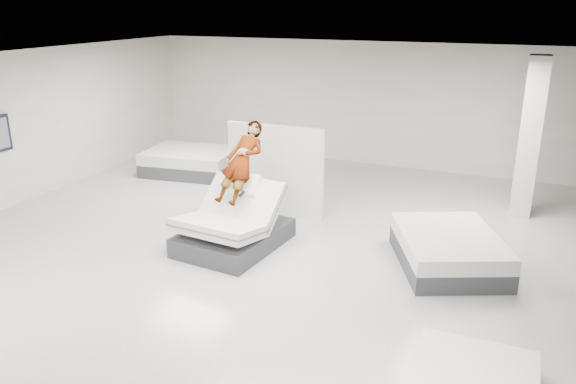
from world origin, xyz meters
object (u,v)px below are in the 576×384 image
object	(u,v)px
divider_panel	(275,170)
column	(530,138)
flat_bed_left_far	(191,162)
hero_bed	(233,227)
flat_bed_right_far	(448,250)
remote	(242,194)
person	(242,177)

from	to	relation	value
divider_panel	column	distance (m)	5.05
divider_panel	flat_bed_left_far	size ratio (longest dim) A/B	0.87
hero_bed	flat_bed_right_far	xyz separation A→B (m)	(3.61, 0.73, -0.10)
hero_bed	column	distance (m)	6.07
remote	flat_bed_right_far	distance (m)	3.56
flat_bed_right_far	flat_bed_left_far	bearing A→B (deg)	156.89
column	hero_bed	bearing A→B (deg)	-141.22
column	flat_bed_left_far	bearing A→B (deg)	-179.19
person	column	size ratio (longest dim) A/B	0.50
hero_bed	person	size ratio (longest dim) A/B	1.30
flat_bed_right_far	remote	bearing A→B (deg)	-167.19
flat_bed_left_far	column	size ratio (longest dim) A/B	0.74
hero_bed	person	xyz separation A→B (m)	(0.03, 0.33, 0.85)
divider_panel	flat_bed_right_far	xyz separation A→B (m)	(3.60, -1.08, -0.65)
divider_panel	flat_bed_left_far	distance (m)	3.70
remote	flat_bed_right_far	bearing A→B (deg)	18.66
column	flat_bed_right_far	bearing A→B (deg)	-108.95
person	column	distance (m)	5.73
hero_bed	column	bearing A→B (deg)	38.78
remote	divider_panel	distance (m)	1.86
hero_bed	remote	world-z (taller)	hero_bed
remote	flat_bed_left_far	size ratio (longest dim) A/B	0.06
divider_panel	column	xyz separation A→B (m)	(4.63, 1.92, 0.67)
divider_panel	column	world-z (taller)	column
person	flat_bed_right_far	size ratio (longest dim) A/B	0.64
column	person	bearing A→B (deg)	-143.57
remote	column	bearing A→B (deg)	46.31
person	remote	bearing A→B (deg)	-57.85
flat_bed_right_far	flat_bed_left_far	xyz separation A→B (m)	(-6.76, 2.89, 0.02)
person	flat_bed_left_far	bearing A→B (deg)	140.00
remote	column	world-z (taller)	column
person	flat_bed_right_far	world-z (taller)	person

